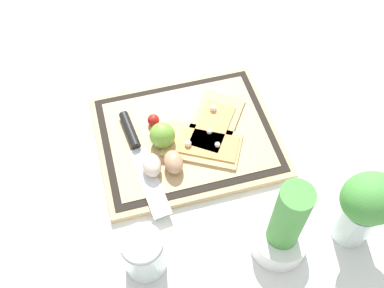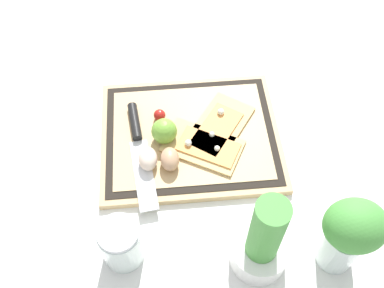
% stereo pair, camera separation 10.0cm
% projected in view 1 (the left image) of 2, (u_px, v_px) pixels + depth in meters
% --- Properties ---
extents(ground_plane, '(6.00, 6.00, 0.00)m').
position_uv_depth(ground_plane, '(187.00, 139.00, 1.05)').
color(ground_plane, silver).
extents(cutting_board, '(0.41, 0.34, 0.02)m').
position_uv_depth(cutting_board, '(187.00, 136.00, 1.04)').
color(cutting_board, tan).
rests_on(cutting_board, ground_plane).
extents(pizza_slice_near, '(0.19, 0.20, 0.02)m').
position_uv_depth(pizza_slice_near, '(214.00, 123.00, 1.04)').
color(pizza_slice_near, tan).
rests_on(pizza_slice_near, cutting_board).
extents(pizza_slice_far, '(0.20, 0.17, 0.02)m').
position_uv_depth(pizza_slice_far, '(203.00, 145.00, 1.01)').
color(pizza_slice_far, tan).
rests_on(pizza_slice_far, cutting_board).
extents(knife, '(0.06, 0.28, 0.02)m').
position_uv_depth(knife, '(136.00, 145.00, 1.01)').
color(knife, silver).
rests_on(knife, cutting_board).
extents(egg_brown, '(0.04, 0.06, 0.04)m').
position_uv_depth(egg_brown, '(173.00, 162.00, 0.97)').
color(egg_brown, tan).
rests_on(egg_brown, cutting_board).
extents(egg_pink, '(0.04, 0.06, 0.04)m').
position_uv_depth(egg_pink, '(152.00, 165.00, 0.96)').
color(egg_pink, beige).
rests_on(egg_pink, cutting_board).
extents(lime, '(0.06, 0.06, 0.06)m').
position_uv_depth(lime, '(162.00, 135.00, 1.00)').
color(lime, '#70A838').
rests_on(lime, cutting_board).
extents(cherry_tomato_red, '(0.03, 0.03, 0.03)m').
position_uv_depth(cherry_tomato_red, '(153.00, 120.00, 1.04)').
color(cherry_tomato_red, red).
rests_on(cherry_tomato_red, cutting_board).
extents(herb_pot, '(0.11, 0.11, 0.22)m').
position_uv_depth(herb_pot, '(283.00, 231.00, 0.84)').
color(herb_pot, white).
rests_on(herb_pot, ground_plane).
extents(sauce_jar, '(0.08, 0.08, 0.11)m').
position_uv_depth(sauce_jar, '(144.00, 255.00, 0.84)').
color(sauce_jar, silver).
rests_on(sauce_jar, ground_plane).
extents(herb_glass, '(0.11, 0.10, 0.20)m').
position_uv_depth(herb_glass, '(365.00, 207.00, 0.82)').
color(herb_glass, silver).
rests_on(herb_glass, ground_plane).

